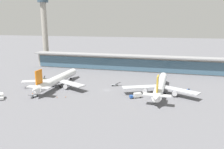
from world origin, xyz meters
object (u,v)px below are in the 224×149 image
at_px(service_truck_mid_apron_blue, 136,95).
at_px(service_truck_by_tail_white, 1,96).
at_px(service_truck_at_far_stand_grey, 34,96).
at_px(airliner_left_stand, 57,80).
at_px(safety_cone_alpha, 57,97).
at_px(safety_cone_bravo, 33,93).
at_px(service_truck_on_taxiway_olive, 44,79).
at_px(airliner_centre_stand, 160,86).
at_px(service_truck_near_nose_blue, 189,90).
at_px(service_truck_under_wing_grey, 115,85).
at_px(control_tower, 44,24).
at_px(safety_cone_charlie, 66,97).

relative_size(service_truck_mid_apron_blue, service_truck_by_tail_white, 1.07).
bearing_deg(service_truck_by_tail_white, service_truck_at_far_stand_grey, 22.69).
bearing_deg(airliner_left_stand, service_truck_at_far_stand_grey, -95.14).
bearing_deg(safety_cone_alpha, safety_cone_bravo, 171.96).
bearing_deg(safety_cone_bravo, safety_cone_alpha, -8.04).
distance_m(service_truck_on_taxiway_olive, safety_cone_alpha, 48.03).
xyz_separation_m(service_truck_by_tail_white, safety_cone_alpha, (31.19, 10.60, -1.37)).
distance_m(service_truck_mid_apron_blue, service_truck_at_far_stand_grey, 62.58).
bearing_deg(airliner_centre_stand, airliner_left_stand, -177.55).
height_order(service_truck_by_tail_white, service_truck_at_far_stand_grey, service_truck_by_tail_white).
bearing_deg(service_truck_mid_apron_blue, service_truck_near_nose_blue, 35.04).
bearing_deg(safety_cone_bravo, service_truck_under_wing_grey, 34.69).
distance_m(service_truck_under_wing_grey, control_tower, 137.89).
bearing_deg(service_truck_at_far_stand_grey, service_truck_near_nose_blue, 22.10).
xyz_separation_m(airliner_centre_stand, safety_cone_charlie, (-55.66, -22.87, -4.94)).
bearing_deg(safety_cone_bravo, service_truck_by_tail_white, -132.93).
height_order(service_truck_mid_apron_blue, safety_cone_charlie, service_truck_mid_apron_blue).
bearing_deg(service_truck_at_far_stand_grey, safety_cone_bravo, 130.51).
distance_m(airliner_centre_stand, control_tower, 167.96).
distance_m(service_truck_near_nose_blue, safety_cone_charlie, 80.49).
xyz_separation_m(airliner_left_stand, safety_cone_charlie, (16.23, -19.79, -4.94)).
relative_size(safety_cone_alpha, safety_cone_bravo, 1.00).
height_order(airliner_left_stand, safety_cone_alpha, airliner_left_stand).
relative_size(airliner_left_stand, service_truck_by_tail_white, 8.97).
relative_size(service_truck_mid_apron_blue, service_truck_on_taxiway_olive, 1.08).
bearing_deg(safety_cone_bravo, service_truck_on_taxiway_olive, 110.43).
height_order(service_truck_under_wing_grey, safety_cone_alpha, service_truck_under_wing_grey).
relative_size(service_truck_near_nose_blue, service_truck_by_tail_white, 0.47).
distance_m(control_tower, safety_cone_alpha, 144.58).
distance_m(service_truck_at_far_stand_grey, control_tower, 140.46).
distance_m(airliner_centre_stand, service_truck_mid_apron_blue, 19.03).
relative_size(service_truck_at_far_stand_grey, safety_cone_charlie, 9.91).
xyz_separation_m(service_truck_at_far_stand_grey, control_tower, (-62.29, 118.54, 42.40)).
height_order(service_truck_by_tail_white, safety_cone_alpha, service_truck_by_tail_white).
bearing_deg(service_truck_under_wing_grey, service_truck_by_tail_white, -142.32).
relative_size(service_truck_mid_apron_blue, safety_cone_bravo, 10.62).
distance_m(service_truck_mid_apron_blue, control_tower, 165.84).
xyz_separation_m(service_truck_mid_apron_blue, service_truck_by_tail_white, (-78.11, -22.59, 0.00)).
height_order(airliner_left_stand, safety_cone_bravo, airliner_left_stand).
bearing_deg(service_truck_at_far_stand_grey, service_truck_under_wing_grey, 42.66).
xyz_separation_m(airliner_centre_stand, service_truck_under_wing_grey, (-32.73, 9.92, -4.45)).
height_order(service_truck_near_nose_blue, control_tower, control_tower).
bearing_deg(airliner_centre_stand, safety_cone_charlie, -157.66).
relative_size(service_truck_mid_apron_blue, safety_cone_charlie, 10.62).
bearing_deg(service_truck_on_taxiway_olive, service_truck_at_far_stand_grey, -66.01).
height_order(control_tower, safety_cone_alpha, control_tower).
distance_m(service_truck_by_tail_white, service_truck_at_far_stand_grey, 18.92).
distance_m(airliner_left_stand, service_truck_at_far_stand_grey, 25.67).
xyz_separation_m(airliner_left_stand, service_truck_under_wing_grey, (39.16, 13.00, -4.45)).
height_order(airliner_left_stand, service_truck_mid_apron_blue, airliner_left_stand).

